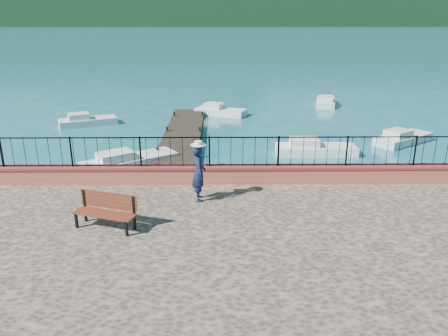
{
  "coord_description": "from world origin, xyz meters",
  "views": [
    {
      "loc": [
        0.02,
        -9.61,
        6.35
      ],
      "look_at": [
        0.15,
        2.0,
        2.3
      ],
      "focal_mm": 35.0,
      "sensor_mm": 36.0,
      "label": 1
    }
  ],
  "objects_px": {
    "boat_1": "(316,146)",
    "boat_4": "(221,109)",
    "boat_3": "(88,119)",
    "boat_2": "(404,136)",
    "boat_5": "(326,100)",
    "person": "(199,173)",
    "park_bench": "(106,218)",
    "boat_0": "(129,158)"
  },
  "relations": [
    {
      "from": "person",
      "to": "boat_0",
      "type": "distance_m",
      "value": 7.55
    },
    {
      "from": "boat_0",
      "to": "boat_3",
      "type": "xyz_separation_m",
      "value": [
        -4.08,
        7.84,
        0.0
      ]
    },
    {
      "from": "park_bench",
      "to": "boat_0",
      "type": "relative_size",
      "value": 0.4
    },
    {
      "from": "park_bench",
      "to": "person",
      "type": "relative_size",
      "value": 1.01
    },
    {
      "from": "boat_0",
      "to": "boat_1",
      "type": "distance_m",
      "value": 8.86
    },
    {
      "from": "park_bench",
      "to": "person",
      "type": "bearing_deg",
      "value": 56.43
    },
    {
      "from": "park_bench",
      "to": "boat_1",
      "type": "distance_m",
      "value": 12.67
    },
    {
      "from": "person",
      "to": "boat_4",
      "type": "distance_m",
      "value": 17.3
    },
    {
      "from": "park_bench",
      "to": "boat_5",
      "type": "xyz_separation_m",
      "value": [
        10.9,
        22.36,
        -1.08
      ]
    },
    {
      "from": "boat_2",
      "to": "person",
      "type": "bearing_deg",
      "value": -170.14
    },
    {
      "from": "park_bench",
      "to": "boat_1",
      "type": "height_order",
      "value": "park_bench"
    },
    {
      "from": "boat_1",
      "to": "boat_0",
      "type": "bearing_deg",
      "value": -167.48
    },
    {
      "from": "boat_5",
      "to": "boat_4",
      "type": "bearing_deg",
      "value": 126.44
    },
    {
      "from": "person",
      "to": "boat_5",
      "type": "relative_size",
      "value": 0.52
    },
    {
      "from": "park_bench",
      "to": "boat_3",
      "type": "bearing_deg",
      "value": 126.34
    },
    {
      "from": "park_bench",
      "to": "boat_1",
      "type": "xyz_separation_m",
      "value": [
        7.59,
        10.09,
        -1.08
      ]
    },
    {
      "from": "person",
      "to": "boat_4",
      "type": "height_order",
      "value": "person"
    },
    {
      "from": "boat_2",
      "to": "boat_4",
      "type": "height_order",
      "value": "same"
    },
    {
      "from": "park_bench",
      "to": "boat_0",
      "type": "xyz_separation_m",
      "value": [
        -1.09,
        8.33,
        -1.08
      ]
    },
    {
      "from": "boat_1",
      "to": "boat_3",
      "type": "height_order",
      "value": "same"
    },
    {
      "from": "boat_1",
      "to": "boat_5",
      "type": "height_order",
      "value": "same"
    },
    {
      "from": "boat_3",
      "to": "boat_4",
      "type": "relative_size",
      "value": 0.99
    },
    {
      "from": "boat_3",
      "to": "boat_4",
      "type": "xyz_separation_m",
      "value": [
        8.16,
        2.84,
        0.0
      ]
    },
    {
      "from": "person",
      "to": "boat_3",
      "type": "distance_m",
      "value": 16.29
    },
    {
      "from": "park_bench",
      "to": "person",
      "type": "height_order",
      "value": "person"
    },
    {
      "from": "person",
      "to": "boat_4",
      "type": "bearing_deg",
      "value": -11.67
    },
    {
      "from": "person",
      "to": "boat_5",
      "type": "xyz_separation_m",
      "value": [
        8.59,
        20.57,
        -1.64
      ]
    },
    {
      "from": "boat_3",
      "to": "boat_5",
      "type": "distance_m",
      "value": 17.22
    },
    {
      "from": "person",
      "to": "boat_0",
      "type": "relative_size",
      "value": 0.4
    },
    {
      "from": "boat_4",
      "to": "boat_5",
      "type": "bearing_deg",
      "value": 45.5
    },
    {
      "from": "boat_4",
      "to": "boat_5",
      "type": "distance_m",
      "value": 8.59
    },
    {
      "from": "person",
      "to": "boat_0",
      "type": "height_order",
      "value": "person"
    },
    {
      "from": "boat_1",
      "to": "boat_2",
      "type": "xyz_separation_m",
      "value": [
        5.03,
        1.91,
        0.0
      ]
    },
    {
      "from": "boat_1",
      "to": "boat_5",
      "type": "bearing_deg",
      "value": 75.98
    },
    {
      "from": "boat_2",
      "to": "boat_5",
      "type": "distance_m",
      "value": 10.5
    },
    {
      "from": "boat_2",
      "to": "boat_4",
      "type": "xyz_separation_m",
      "value": [
        -9.63,
        7.0,
        0.0
      ]
    },
    {
      "from": "boat_1",
      "to": "boat_4",
      "type": "bearing_deg",
      "value": 118.36
    },
    {
      "from": "boat_0",
      "to": "boat_5",
      "type": "xyz_separation_m",
      "value": [
        11.99,
        14.03,
        0.0
      ]
    },
    {
      "from": "person",
      "to": "boat_1",
      "type": "relative_size",
      "value": 0.44
    },
    {
      "from": "boat_1",
      "to": "boat_4",
      "type": "relative_size",
      "value": 1.13
    },
    {
      "from": "park_bench",
      "to": "boat_5",
      "type": "distance_m",
      "value": 24.9
    },
    {
      "from": "person",
      "to": "boat_1",
      "type": "xyz_separation_m",
      "value": [
        5.28,
        8.3,
        -1.64
      ]
    }
  ]
}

